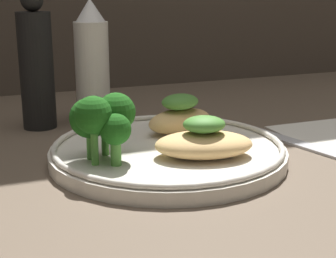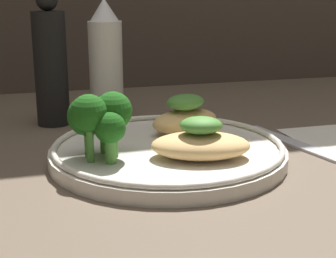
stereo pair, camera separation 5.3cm
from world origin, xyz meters
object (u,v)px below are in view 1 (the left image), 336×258
at_px(plate, 168,151).
at_px(pepper_grinder, 36,66).
at_px(broccoli_bunch, 102,118).
at_px(sauce_bottle, 92,65).

height_order(plate, pepper_grinder, pepper_grinder).
height_order(broccoli_bunch, sauce_bottle, sauce_bottle).
height_order(plate, sauce_bottle, sauce_bottle).
bearing_deg(plate, pepper_grinder, 119.99).
height_order(plate, broccoli_bunch, broccoli_bunch).
bearing_deg(sauce_bottle, broccoli_bunch, -101.14).
relative_size(plate, pepper_grinder, 1.42).
distance_m(broccoli_bunch, pepper_grinder, 0.20).
xyz_separation_m(broccoli_bunch, pepper_grinder, (-0.03, 0.20, 0.02)).
xyz_separation_m(plate, sauce_bottle, (-0.03, 0.18, 0.07)).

